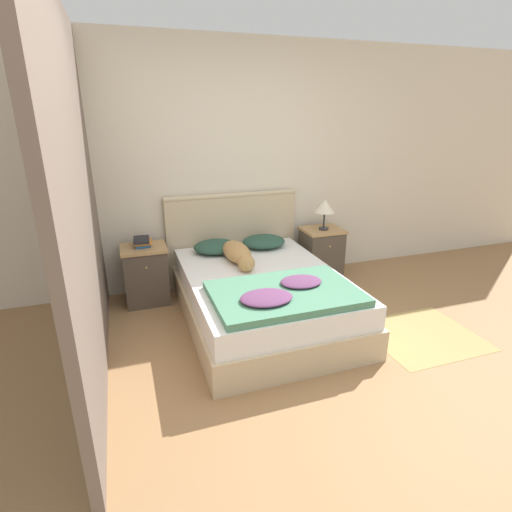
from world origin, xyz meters
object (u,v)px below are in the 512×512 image
Objects in this scene: book_stack at (142,242)px; table_lamp at (325,207)px; nightstand_right at (321,253)px; pillow_right at (264,241)px; nightstand_left at (146,274)px; dog at (238,254)px; pillow_left at (216,246)px; bed at (263,297)px.

table_lamp is at bearing -1.61° from book_stack.
nightstand_right is 0.76m from pillow_right.
book_stack reaches higher than nightstand_left.
table_lamp is at bearing 17.76° from dog.
nightstand_right is 1.28× the size of pillow_right.
dog is 1.20m from table_lamp.
nightstand_right is 2.50× the size of book_stack.
table_lamp is (1.97, -0.06, 0.22)m from book_stack.
dog is 2.29× the size of table_lamp.
book_stack is (-0.86, 0.41, 0.08)m from dog.
table_lamp is (-0.00, -0.02, 0.55)m from nightstand_right.
nightstand_left is 1.00× the size of nightstand_right.
table_lamp reaches higher than pillow_left.
bed is 1.23m from nightstand_left.
bed is at bearing -71.14° from dog.
pillow_left is at bearing 112.17° from dog.
pillow_right is (0.52, 0.00, 0.00)m from pillow_left.
nightstand_left is 1.74× the size of table_lamp.
bed is at bearing -38.02° from book_stack.
book_stack reaches higher than pillow_right.
nightstand_left is 1.27m from pillow_right.
nightstand_right reaches higher than pillow_right.
table_lamp reaches higher than pillow_right.
book_stack reaches higher than nightstand_right.
nightstand_left is 1.28× the size of pillow_left.
dog is 3.29× the size of book_stack.
dog is at bearing -25.39° from book_stack.
nightstand_left reaches higher than bed.
pillow_right is at bearing 69.52° from bed.
book_stack is at bearing 178.39° from table_lamp.
bed is at bearing -143.06° from nightstand_right.
dog is (-0.39, -0.34, 0.02)m from pillow_right.
nightstand_left is at bearing 177.07° from pillow_left.
bed is 0.81m from pillow_right.
bed is 8.06× the size of book_stack.
nightstand_left is at bearing 178.31° from pillow_right.
dog is at bearing -23.69° from nightstand_left.
nightstand_left and nightstand_right have the same top height.
dog is (0.86, -0.38, 0.25)m from nightstand_left.
book_stack is at bearing 141.98° from bed.
pillow_left is at bearing -5.48° from book_stack.
book_stack is (-0.72, 0.07, 0.11)m from pillow_left.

